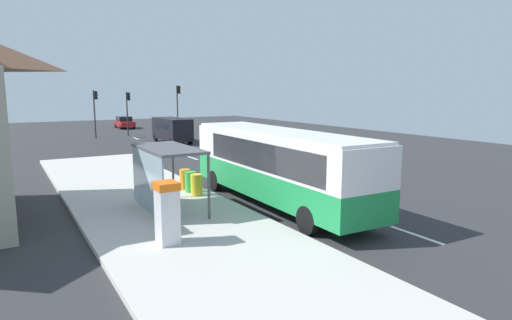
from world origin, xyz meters
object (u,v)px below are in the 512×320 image
traffic_light_near_side (178,102)px  traffic_light_far_side (95,106)px  bus_shelter (160,163)px  white_van (172,128)px  traffic_light_median (128,106)px  recycling_bin_yellow (196,185)px  bus (277,163)px  recycling_bin_green (191,182)px  recycling_bin_orange (185,179)px  ticket_machine (167,212)px  sedan_near (124,122)px

traffic_light_near_side → traffic_light_far_side: 8.64m
traffic_light_far_side → bus_shelter: traffic_light_far_side is taller
white_van → traffic_light_median: size_ratio=1.12×
traffic_light_far_side → recycling_bin_yellow: bearing=-92.2°
bus → traffic_light_median: (2.11, 32.66, 1.30)m
recycling_bin_green → recycling_bin_orange: (0.00, 0.70, 0.00)m
traffic_light_median → traffic_light_near_side: bearing=-17.4°
bus → ticket_machine: 6.33m
traffic_light_near_side → traffic_light_median: size_ratio=1.15×
sedan_near → traffic_light_median: bearing=-101.1°
bus → sedan_near: 42.55m
recycling_bin_yellow → recycling_bin_green: (0.00, 0.70, 0.00)m
ticket_machine → traffic_light_far_side: traffic_light_far_side is taller
traffic_light_near_side → bus_shelter: size_ratio=1.35×
recycling_bin_yellow → bus_shelter: (-2.21, -1.81, 1.44)m
sedan_near → recycling_bin_green: 39.36m
white_van → recycling_bin_yellow: bearing=-106.9°
bus → recycling_bin_orange: bus is taller
ticket_machine → recycling_bin_orange: (3.23, 6.87, -0.52)m
recycling_bin_orange → traffic_light_near_side: (9.69, 26.83, 2.92)m
recycling_bin_yellow → traffic_light_far_side: (1.10, 29.03, 2.59)m
ticket_machine → traffic_light_far_side: size_ratio=0.40×
recycling_bin_orange → bus: bearing=-59.5°
recycling_bin_yellow → bus_shelter: bus_shelter is taller
recycling_bin_yellow → traffic_light_far_side: bearing=87.8°
recycling_bin_yellow → recycling_bin_orange: 1.40m
white_van → bus_shelter: (-8.61, -22.92, 0.75)m
traffic_light_median → bus_shelter: traffic_light_median is taller
traffic_light_near_side → bus: bearing=-103.1°
white_van → recycling_bin_orange: white_van is taller
white_van → sedan_near: 18.42m
ticket_machine → bus_shelter: (1.02, 3.66, 0.93)m
white_van → traffic_light_near_side: size_ratio=0.98×
recycling_bin_orange → traffic_light_far_side: size_ratio=0.20×
sedan_near → traffic_light_near_side: 12.06m
sedan_near → ticket_machine: 46.03m
bus_shelter → ticket_machine: bearing=-105.6°
recycling_bin_orange → traffic_light_far_side: traffic_light_far_side is taller
bus → recycling_bin_yellow: bus is taller
recycling_bin_orange → traffic_light_far_side: bearing=87.7°
recycling_bin_yellow → traffic_light_near_side: bearing=71.0°
bus → recycling_bin_yellow: size_ratio=11.62×
bus → recycling_bin_green: size_ratio=11.62×
recycling_bin_orange → traffic_light_median: (4.60, 28.43, 2.49)m
sedan_near → recycling_bin_yellow: sedan_near is taller
recycling_bin_yellow → recycling_bin_orange: (0.00, 1.40, 0.00)m
traffic_light_far_side → bus_shelter: (-3.31, -30.84, -1.15)m
bus → recycling_bin_orange: bearing=120.5°
ticket_machine → recycling_bin_green: size_ratio=2.04×
traffic_light_median → recycling_bin_green: bearing=-99.0°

